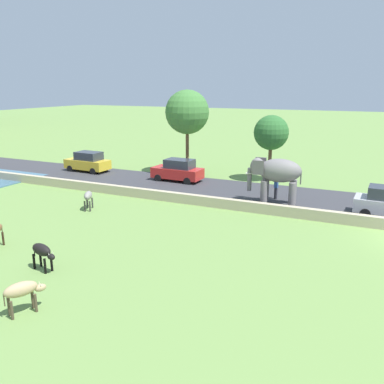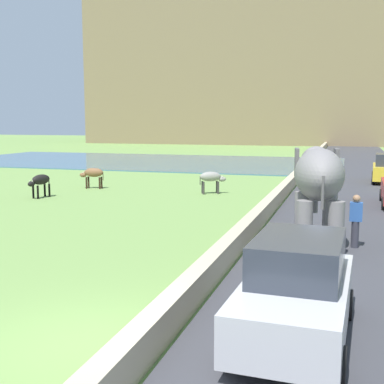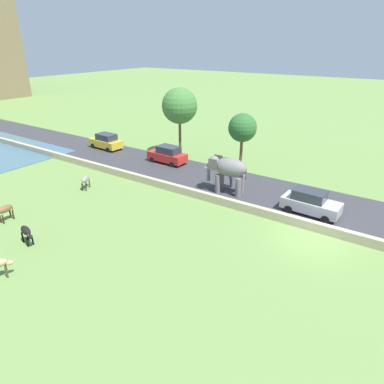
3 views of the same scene
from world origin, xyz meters
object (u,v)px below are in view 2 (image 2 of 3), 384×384
object	(u,v)px
person_beside_elephant	(356,220)
cow_brown	(93,174)
cow_black	(40,181)
elephant	(318,180)
car_silver	(297,290)
cow_grey	(211,178)

from	to	relation	value
person_beside_elephant	cow_brown	xyz separation A→B (m)	(-13.84, 10.10, -0.04)
cow_black	person_beside_elephant	bearing A→B (deg)	-22.94
cow_black	elephant	bearing A→B (deg)	-25.20
cow_black	car_silver	bearing A→B (deg)	-43.91
car_silver	cow_brown	distance (m)	21.27
cow_grey	cow_brown	xyz separation A→B (m)	(-6.86, 0.11, 0.00)
elephant	cow_brown	distance (m)	16.43
cow_black	cow_grey	bearing A→B (deg)	26.21
elephant	car_silver	xyz separation A→B (m)	(0.03, -6.71, -1.14)
car_silver	elephant	bearing A→B (deg)	90.26
elephant	cow_grey	distance (m)	11.82
cow_grey	cow_brown	world-z (taller)	same
cow_brown	cow_black	bearing A→B (deg)	-101.97
elephant	car_silver	distance (m)	6.81
person_beside_elephant	cow_brown	distance (m)	17.14
elephant	cow_grey	size ratio (longest dim) A/B	2.56
person_beside_elephant	car_silver	size ratio (longest dim) A/B	0.40
person_beside_elephant	car_silver	world-z (taller)	car_silver
car_silver	cow_grey	size ratio (longest dim) A/B	2.94
car_silver	cow_black	xyz separation A→B (m)	(-13.61, 13.10, -0.06)
car_silver	cow_black	distance (m)	18.89
person_beside_elephant	cow_black	xyz separation A→B (m)	(-14.67, 6.21, -0.04)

